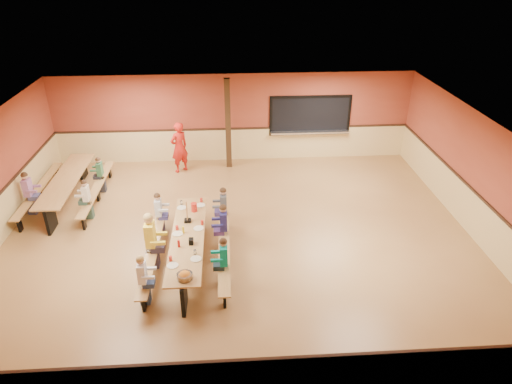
{
  "coord_description": "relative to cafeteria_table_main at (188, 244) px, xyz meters",
  "views": [
    {
      "loc": [
        -0.21,
        -9.78,
        6.55
      ],
      "look_at": [
        0.45,
        0.31,
        1.15
      ],
      "focal_mm": 32.0,
      "sensor_mm": 36.0,
      "label": 1
    }
  ],
  "objects": [
    {
      "name": "chip_bowl",
      "position": [
        0.05,
        -1.54,
        0.29
      ],
      "size": [
        0.32,
        0.32,
        0.15
      ],
      "primitive_type": null,
      "color": "orange",
      "rests_on": "cafeteria_table_main"
    },
    {
      "name": "seated_child_grey_left",
      "position": [
        -0.82,
        1.31,
        0.05
      ],
      "size": [
        0.34,
        0.28,
        1.16
      ],
      "primitive_type": null,
      "color": "silver",
      "rests_on": "ground"
    },
    {
      "name": "seated_child_green_sec",
      "position": [
        -2.86,
        3.78,
        0.03
      ],
      "size": [
        0.32,
        0.26,
        1.11
      ],
      "primitive_type": null,
      "color": "#346943",
      "rests_on": "ground"
    },
    {
      "name": "seated_child_teal_right",
      "position": [
        0.83,
        -0.85,
        0.07
      ],
      "size": [
        0.36,
        0.29,
        1.19
      ],
      "primitive_type": null,
      "color": "#0C9284",
      "rests_on": "ground"
    },
    {
      "name": "standing_woman",
      "position": [
        -0.6,
        5.08,
        0.32
      ],
      "size": [
        0.74,
        0.7,
        1.7
      ],
      "primitive_type": "imported",
      "rotation": [
        0.0,
        0.0,
        3.79
      ],
      "color": "red",
      "rests_on": "ground"
    },
    {
      "name": "seated_child_char_right",
      "position": [
        0.83,
        1.41,
        0.07
      ],
      "size": [
        0.36,
        0.3,
        1.2
      ],
      "primitive_type": null,
      "color": "#484B52",
      "rests_on": "ground"
    },
    {
      "name": "seated_adult_yellow",
      "position": [
        -0.82,
        -0.08,
        0.17
      ],
      "size": [
        0.46,
        0.37,
        1.39
      ],
      "primitive_type": null,
      "color": "yellow",
      "rests_on": "ground"
    },
    {
      "name": "ground",
      "position": [
        1.21,
        0.96,
        -0.53
      ],
      "size": [
        12.0,
        12.0,
        0.0
      ],
      "primitive_type": "plane",
      "color": "olive",
      "rests_on": "ground"
    },
    {
      "name": "kitchen_pass_through",
      "position": [
        3.81,
        5.92,
        0.96
      ],
      "size": [
        2.78,
        0.28,
        1.38
      ],
      "color": "black",
      "rests_on": "ground"
    },
    {
      "name": "cafeteria_table_main",
      "position": [
        0.0,
        0.0,
        0.0
      ],
      "size": [
        1.91,
        3.7,
        0.74
      ],
      "color": "#A97B43",
      "rests_on": "ground"
    },
    {
      "name": "table_paddle",
      "position": [
        -0.04,
        0.63,
        0.35
      ],
      "size": [
        0.16,
        0.16,
        0.56
      ],
      "color": "black",
      "rests_on": "cafeteria_table_main"
    },
    {
      "name": "condiment_mustard",
      "position": [
        -0.1,
        0.14,
        0.3
      ],
      "size": [
        0.06,
        0.06,
        0.17
      ],
      "primitive_type": "cylinder",
      "color": "yellow",
      "rests_on": "cafeteria_table_main"
    },
    {
      "name": "seated_child_purple_sec",
      "position": [
        -4.51,
        2.58,
        0.1
      ],
      "size": [
        0.39,
        0.32,
        1.24
      ],
      "primitive_type": null,
      "color": "#9C6596",
      "rests_on": "ground"
    },
    {
      "name": "place_settings",
      "position": [
        0.0,
        -0.0,
        0.27
      ],
      "size": [
        0.65,
        3.3,
        0.11
      ],
      "primitive_type": null,
      "color": "beige",
      "rests_on": "cafeteria_table_main"
    },
    {
      "name": "structural_post",
      "position": [
        1.01,
        5.36,
        0.97
      ],
      "size": [
        0.18,
        0.18,
        3.0
      ],
      "primitive_type": "cube",
      "color": "black",
      "rests_on": "ground"
    },
    {
      "name": "punch_pitcher",
      "position": [
        0.09,
        1.12,
        0.32
      ],
      "size": [
        0.16,
        0.16,
        0.22
      ],
      "primitive_type": "cylinder",
      "color": "red",
      "rests_on": "cafeteria_table_main"
    },
    {
      "name": "seated_child_navy_right",
      "position": [
        0.83,
        0.52,
        0.08
      ],
      "size": [
        0.37,
        0.31,
        1.22
      ],
      "primitive_type": null,
      "color": "navy",
      "rests_on": "ground"
    },
    {
      "name": "seated_child_white_left",
      "position": [
        -0.82,
        -1.33,
        0.06
      ],
      "size": [
        0.35,
        0.28,
        1.17
      ],
      "primitive_type": null,
      "color": "white",
      "rests_on": "ground"
    },
    {
      "name": "cafeteria_table_second",
      "position": [
        -3.69,
        3.21,
        0.0
      ],
      "size": [
        1.91,
        3.7,
        0.74
      ],
      "color": "#A97B43",
      "rests_on": "ground"
    },
    {
      "name": "condiment_ketchup",
      "position": [
        -0.16,
        -0.42,
        0.3
      ],
      "size": [
        0.06,
        0.06,
        0.17
      ],
      "primitive_type": "cylinder",
      "color": "#B2140F",
      "rests_on": "cafeteria_table_main"
    },
    {
      "name": "room_envelope",
      "position": [
        1.21,
        0.96,
        0.16
      ],
      "size": [
        12.04,
        10.04,
        3.02
      ],
      "color": "#98402C",
      "rests_on": "ground"
    },
    {
      "name": "napkin_dispenser",
      "position": [
        0.1,
        -0.32,
        0.28
      ],
      "size": [
        0.1,
        0.14,
        0.13
      ],
      "primitive_type": "cube",
      "color": "black",
      "rests_on": "cafeteria_table_main"
    },
    {
      "name": "seated_child_tan_sec",
      "position": [
        -2.86,
        2.23,
        0.04
      ],
      "size": [
        0.34,
        0.27,
        1.14
      ],
      "primitive_type": null,
      "color": "beige",
      "rests_on": "ground"
    }
  ]
}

